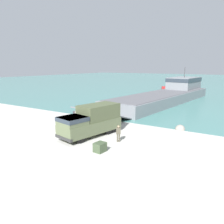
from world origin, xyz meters
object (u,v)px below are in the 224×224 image
at_px(soldier_on_ramp, 118,132).
at_px(mooring_bollard, 74,113).
at_px(moored_boat_a, 176,88).
at_px(cargo_crate, 100,147).
at_px(landing_craft, 169,93).
at_px(military_truck, 91,120).

height_order(soldier_on_ramp, mooring_bollard, soldier_on_ramp).
relative_size(soldier_on_ramp, mooring_bollard, 1.93).
distance_m(moored_boat_a, mooring_bollard, 45.06).
bearing_deg(moored_boat_a, cargo_crate, 164.91).
bearing_deg(landing_craft, military_truck, -82.41).
bearing_deg(military_truck, landing_craft, -168.00).
relative_size(military_truck, mooring_bollard, 8.71).
height_order(moored_boat_a, cargo_crate, moored_boat_a).
distance_m(soldier_on_ramp, mooring_bollard, 12.79).
height_order(military_truck, moored_boat_a, military_truck).
height_order(soldier_on_ramp, cargo_crate, soldier_on_ramp).
relative_size(military_truck, cargo_crate, 7.58).
bearing_deg(landing_craft, mooring_bollard, -101.55).
bearing_deg(military_truck, cargo_crate, 57.23).
distance_m(moored_boat_a, cargo_crate, 54.79).
bearing_deg(mooring_bollard, moored_boat_a, 86.27).
bearing_deg(landing_craft, moored_boat_a, 108.84).
relative_size(moored_boat_a, mooring_bollard, 9.91).
xyz_separation_m(soldier_on_ramp, cargo_crate, (-0.11, -3.10, -0.56)).
relative_size(landing_craft, military_truck, 5.07).
xyz_separation_m(soldier_on_ramp, moored_boat_a, (-8.29, 51.06, -0.24)).
bearing_deg(cargo_crate, landing_craft, 96.48).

